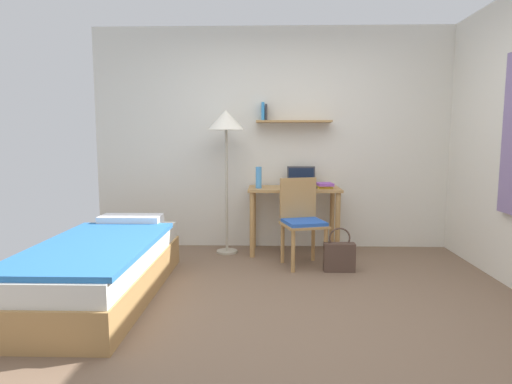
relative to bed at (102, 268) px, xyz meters
name	(u,v)px	position (x,y,z in m)	size (l,w,h in m)	color
ground_plane	(285,310)	(1.51, -0.27, -0.24)	(5.28, 5.28, 0.00)	brown
wall_back	(280,139)	(1.51, 1.75, 1.06)	(4.40, 0.27, 2.60)	silver
bed	(102,268)	(0.00, 0.00, 0.00)	(0.88, 2.05, 0.54)	#B2844C
desk	(294,201)	(1.67, 1.43, 0.36)	(1.03, 0.51, 0.75)	#B2844C
desk_chair	(302,218)	(1.73, 0.95, 0.25)	(0.51, 0.50, 0.90)	#B2844C
standing_lamp	(226,127)	(0.91, 1.40, 1.19)	(0.42, 0.42, 1.62)	#B2A893
laptop	(301,182)	(1.77, 1.53, 0.57)	(0.33, 0.24, 0.23)	#2D2D33
water_bottle	(259,178)	(1.27, 1.36, 0.63)	(0.07, 0.07, 0.24)	#4C99DB
book_stack	(325,185)	(2.01, 1.37, 0.55)	(0.18, 0.22, 0.06)	gold
handbag	(339,256)	(2.09, 0.72, -0.08)	(0.31, 0.11, 0.44)	#4C382D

